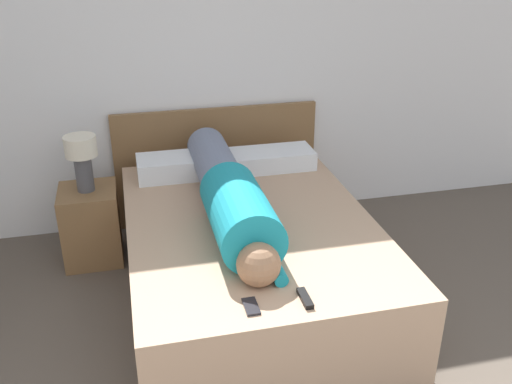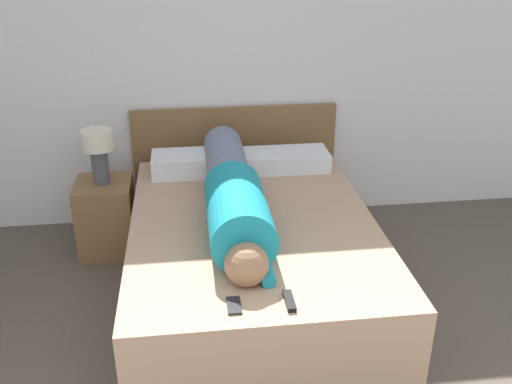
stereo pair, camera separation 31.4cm
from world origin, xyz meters
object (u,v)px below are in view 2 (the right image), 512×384
object	(u,v)px
nightstand	(107,217)
cell_phone	(234,305)
tv_remote	(289,301)
pillow_near_headboard	(197,163)
pillow_second	(286,160)
table_lamp	(98,149)
bed	(253,260)
person_lying	(234,195)

from	to	relation	value
nightstand	cell_phone	distance (m)	1.78
cell_phone	tv_remote	bearing A→B (deg)	-1.29
pillow_near_headboard	pillow_second	xyz separation A→B (m)	(0.63, 0.00, -0.01)
table_lamp	pillow_near_headboard	size ratio (longest dim) A/B	0.61
nightstand	tv_remote	bearing A→B (deg)	-56.88
cell_phone	pillow_second	bearing A→B (deg)	71.96
pillow_second	cell_phone	distance (m)	1.68
bed	tv_remote	bearing A→B (deg)	-85.36
person_lying	tv_remote	size ratio (longest dim) A/B	11.44
person_lying	tv_remote	bearing A→B (deg)	-78.67
person_lying	pillow_near_headboard	xyz separation A→B (m)	(-0.19, 0.72, -0.08)
tv_remote	cell_phone	world-z (taller)	tv_remote
nightstand	cell_phone	bearing A→B (deg)	-63.80
bed	person_lying	xyz separation A→B (m)	(-0.11, 0.04, 0.43)
tv_remote	pillow_near_headboard	bearing A→B (deg)	103.02
person_lying	bed	bearing A→B (deg)	-20.56
nightstand	cell_phone	world-z (taller)	cell_phone
bed	pillow_near_headboard	distance (m)	0.89
table_lamp	pillow_second	xyz separation A→B (m)	(1.29, 0.02, -0.15)
pillow_near_headboard	table_lamp	bearing A→B (deg)	-178.36
bed	tv_remote	size ratio (longest dim) A/B	13.31
person_lying	cell_phone	size ratio (longest dim) A/B	13.20
pillow_second	tv_remote	bearing A→B (deg)	-99.33
cell_phone	pillow_near_headboard	bearing A→B (deg)	94.08
pillow_near_headboard	pillow_second	bearing A→B (deg)	0.00
tv_remote	bed	bearing A→B (deg)	94.64
pillow_second	cell_phone	size ratio (longest dim) A/B	4.60
pillow_second	tv_remote	size ratio (longest dim) A/B	3.98
bed	pillow_near_headboard	xyz separation A→B (m)	(-0.30, 0.76, 0.35)
bed	table_lamp	size ratio (longest dim) A/B	5.21
table_lamp	pillow_near_headboard	bearing A→B (deg)	1.64
pillow_second	nightstand	bearing A→B (deg)	-179.16
pillow_near_headboard	cell_phone	world-z (taller)	pillow_near_headboard
bed	pillow_second	distance (m)	0.90
bed	pillow_second	bearing A→B (deg)	66.39
pillow_near_headboard	person_lying	bearing A→B (deg)	-74.93
pillow_near_headboard	pillow_second	size ratio (longest dim) A/B	1.05
person_lying	cell_phone	world-z (taller)	person_lying
nightstand	pillow_near_headboard	distance (m)	0.76
nightstand	table_lamp	bearing A→B (deg)	-90.00
table_lamp	pillow_near_headboard	xyz separation A→B (m)	(0.66, 0.02, -0.14)
table_lamp	nightstand	bearing A→B (deg)	90.00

